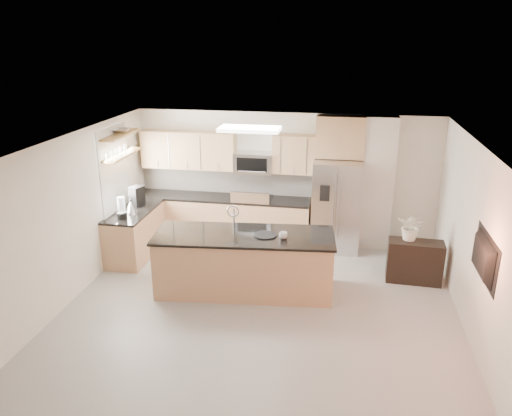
% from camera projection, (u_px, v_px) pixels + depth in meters
% --- Properties ---
extents(floor, '(6.50, 6.50, 0.00)m').
position_uv_depth(floor, '(256.00, 319.00, 7.45)').
color(floor, '#A29F9A').
rests_on(floor, ground).
extents(ceiling, '(6.00, 6.50, 0.02)m').
position_uv_depth(ceiling, '(256.00, 148.00, 6.59)').
color(ceiling, white).
rests_on(ceiling, wall_back).
extents(wall_back, '(6.00, 0.02, 2.60)m').
position_uv_depth(wall_back, '(285.00, 177.00, 10.04)').
color(wall_back, beige).
rests_on(wall_back, floor).
extents(wall_front, '(6.00, 0.02, 2.60)m').
position_uv_depth(wall_front, '(185.00, 394.00, 4.00)').
color(wall_front, beige).
rests_on(wall_front, floor).
extents(wall_left, '(0.02, 6.50, 2.60)m').
position_uv_depth(wall_left, '(61.00, 225.00, 7.52)').
color(wall_left, beige).
rests_on(wall_left, floor).
extents(wall_right, '(0.02, 6.50, 2.60)m').
position_uv_depth(wall_right, '(482.00, 255.00, 6.52)').
color(wall_right, beige).
rests_on(wall_right, floor).
extents(back_counter, '(3.55, 0.66, 1.44)m').
position_uv_depth(back_counter, '(223.00, 218.00, 10.22)').
color(back_counter, tan).
rests_on(back_counter, floor).
extents(left_counter, '(0.66, 1.50, 0.92)m').
position_uv_depth(left_counter, '(135.00, 233.00, 9.46)').
color(left_counter, tan).
rests_on(left_counter, floor).
extents(range, '(0.76, 0.64, 1.14)m').
position_uv_depth(range, '(253.00, 220.00, 10.11)').
color(range, black).
rests_on(range, floor).
extents(upper_cabinets, '(3.50, 0.33, 0.75)m').
position_uv_depth(upper_cabinets, '(219.00, 151.00, 9.93)').
color(upper_cabinets, tan).
rests_on(upper_cabinets, wall_back).
extents(microwave, '(0.76, 0.40, 0.40)m').
position_uv_depth(microwave, '(254.00, 163.00, 9.84)').
color(microwave, '#B5B6B8').
rests_on(microwave, upper_cabinets).
extents(refrigerator, '(0.92, 0.78, 1.78)m').
position_uv_depth(refrigerator, '(336.00, 206.00, 9.65)').
color(refrigerator, '#B5B6B8').
rests_on(refrigerator, floor).
extents(partition_column, '(0.60, 0.30, 2.60)m').
position_uv_depth(partition_column, '(378.00, 184.00, 9.60)').
color(partition_column, beige).
rests_on(partition_column, floor).
extents(window, '(0.04, 1.15, 1.65)m').
position_uv_depth(window, '(114.00, 172.00, 9.12)').
color(window, white).
rests_on(window, wall_left).
extents(shelf_lower, '(0.30, 1.20, 0.04)m').
position_uv_depth(shelf_lower, '(122.00, 155.00, 9.09)').
color(shelf_lower, '#9B6D3E').
rests_on(shelf_lower, wall_left).
extents(shelf_upper, '(0.30, 1.20, 0.04)m').
position_uv_depth(shelf_upper, '(120.00, 135.00, 8.97)').
color(shelf_upper, '#9B6D3E').
rests_on(shelf_upper, wall_left).
extents(ceiling_fixture, '(1.00, 0.50, 0.06)m').
position_uv_depth(ceiling_fixture, '(250.00, 129.00, 8.16)').
color(ceiling_fixture, white).
rests_on(ceiling_fixture, ceiling).
extents(island, '(2.97, 1.31, 1.42)m').
position_uv_depth(island, '(244.00, 262.00, 8.15)').
color(island, tan).
rests_on(island, floor).
extents(credenza, '(0.93, 0.42, 0.73)m').
position_uv_depth(credenza, '(415.00, 262.00, 8.49)').
color(credenza, black).
rests_on(credenza, floor).
extents(cup, '(0.15, 0.15, 0.11)m').
position_uv_depth(cup, '(283.00, 235.00, 7.80)').
color(cup, silver).
rests_on(cup, island).
extents(platter, '(0.39, 0.39, 0.02)m').
position_uv_depth(platter, '(265.00, 235.00, 7.93)').
color(platter, black).
rests_on(platter, island).
extents(blender, '(0.17, 0.17, 0.40)m').
position_uv_depth(blender, '(122.00, 209.00, 8.82)').
color(blender, black).
rests_on(blender, left_counter).
extents(kettle, '(0.23, 0.23, 0.28)m').
position_uv_depth(kettle, '(131.00, 207.00, 9.08)').
color(kettle, '#B5B6B8').
rests_on(kettle, left_counter).
extents(coffee_maker, '(0.28, 0.30, 0.38)m').
position_uv_depth(coffee_maker, '(137.00, 197.00, 9.50)').
color(coffee_maker, black).
rests_on(coffee_maker, left_counter).
extents(bowl, '(0.47, 0.47, 0.10)m').
position_uv_depth(bowl, '(121.00, 130.00, 9.01)').
color(bowl, '#B5B6B8').
rests_on(bowl, shelf_upper).
extents(flower_vase, '(0.82, 0.78, 0.73)m').
position_uv_depth(flower_vase, '(412.00, 220.00, 8.33)').
color(flower_vase, white).
rests_on(flower_vase, credenza).
extents(television, '(0.14, 1.08, 0.62)m').
position_uv_depth(television, '(479.00, 257.00, 6.33)').
color(television, black).
rests_on(television, wall_right).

